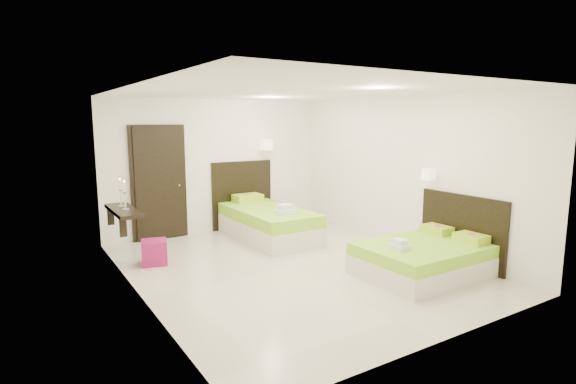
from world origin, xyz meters
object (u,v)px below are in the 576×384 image
nightstand (275,215)px  bed_double (426,256)px  bed_single (266,221)px  ottoman (154,252)px

nightstand → bed_double: bearing=-66.8°
bed_single → ottoman: bed_single is taller
bed_single → bed_double: 3.15m
bed_single → ottoman: 2.30m
bed_single → nightstand: bearing=51.6°
bed_single → bed_double: (0.94, -3.01, -0.06)m
bed_single → nightstand: size_ratio=4.99×
nightstand → ottoman: bearing=-134.8°
bed_single → nightstand: bed_single is taller
bed_double → nightstand: 3.94m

